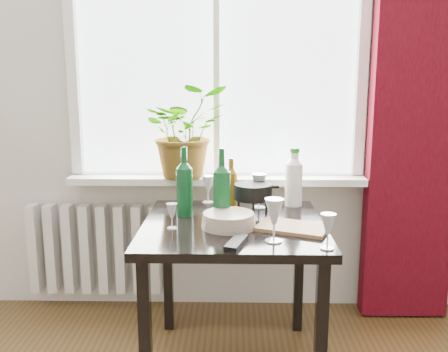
{
  "coord_description": "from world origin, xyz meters",
  "views": [
    {
      "loc": [
        0.1,
        -0.71,
        1.42
      ],
      "look_at": [
        0.06,
        1.55,
        0.97
      ],
      "focal_mm": 40.0,
      "sensor_mm": 36.0,
      "label": 1
    }
  ],
  "objects_px": {
    "potted_plant": "(186,131)",
    "cleaning_bottle": "(294,176)",
    "wineglass_back_center": "(259,190)",
    "cutting_board": "(293,227)",
    "wineglass_front_right": "(274,220)",
    "wineglass_front_left": "(172,216)",
    "wine_bottle_left": "(184,181)",
    "plate_stack": "(229,220)",
    "tv_remote": "(236,242)",
    "radiator": "(95,249)",
    "fondue_pot": "(253,198)",
    "wineglass_back_left": "(208,189)",
    "wineglass_far_right": "(328,231)",
    "bottle_amber": "(231,182)",
    "table": "(233,241)",
    "wine_bottle_right": "(222,184)"
  },
  "relations": [
    {
      "from": "potted_plant",
      "to": "wine_bottle_left",
      "type": "bearing_deg",
      "value": -85.78
    },
    {
      "from": "wineglass_front_right",
      "to": "wineglass_back_left",
      "type": "relative_size",
      "value": 1.23
    },
    {
      "from": "wineglass_back_center",
      "to": "cutting_board",
      "type": "height_order",
      "value": "wineglass_back_center"
    },
    {
      "from": "cleaning_bottle",
      "to": "tv_remote",
      "type": "height_order",
      "value": "cleaning_bottle"
    },
    {
      "from": "cleaning_bottle",
      "to": "wineglass_far_right",
      "type": "xyz_separation_m",
      "value": [
        0.06,
        -0.68,
        -0.08
      ]
    },
    {
      "from": "wineglass_front_right",
      "to": "fondue_pot",
      "type": "relative_size",
      "value": 0.85
    },
    {
      "from": "cleaning_bottle",
      "to": "wineglass_front_right",
      "type": "xyz_separation_m",
      "value": [
        -0.15,
        -0.6,
        -0.06
      ]
    },
    {
      "from": "fondue_pot",
      "to": "bottle_amber",
      "type": "bearing_deg",
      "value": 126.64
    },
    {
      "from": "wineglass_back_left",
      "to": "plate_stack",
      "type": "bearing_deg",
      "value": -75.07
    },
    {
      "from": "wineglass_far_right",
      "to": "wineglass_back_center",
      "type": "relative_size",
      "value": 0.79
    },
    {
      "from": "wineglass_back_left",
      "to": "wine_bottle_right",
      "type": "bearing_deg",
      "value": -75.71
    },
    {
      "from": "wineglass_front_right",
      "to": "fondue_pot",
      "type": "distance_m",
      "value": 0.45
    },
    {
      "from": "wineglass_back_left",
      "to": "radiator",
      "type": "bearing_deg",
      "value": 160.16
    },
    {
      "from": "wineglass_front_right",
      "to": "tv_remote",
      "type": "distance_m",
      "value": 0.18
    },
    {
      "from": "fondue_pot",
      "to": "cutting_board",
      "type": "height_order",
      "value": "fondue_pot"
    },
    {
      "from": "table",
      "to": "wineglass_back_center",
      "type": "relative_size",
      "value": 4.51
    },
    {
      "from": "tv_remote",
      "to": "cutting_board",
      "type": "height_order",
      "value": "tv_remote"
    },
    {
      "from": "wineglass_front_right",
      "to": "wineglass_back_center",
      "type": "xyz_separation_m",
      "value": [
        -0.04,
        0.54,
        -0.0
      ]
    },
    {
      "from": "tv_remote",
      "to": "wineglass_back_left",
      "type": "bearing_deg",
      "value": 119.48
    },
    {
      "from": "wineglass_back_left",
      "to": "wineglass_front_left",
      "type": "bearing_deg",
      "value": -106.08
    },
    {
      "from": "radiator",
      "to": "wineglass_front_right",
      "type": "distance_m",
      "value": 1.43
    },
    {
      "from": "plate_stack",
      "to": "fondue_pot",
      "type": "distance_m",
      "value": 0.28
    },
    {
      "from": "wineglass_front_left",
      "to": "potted_plant",
      "type": "bearing_deg",
      "value": 89.68
    },
    {
      "from": "wineglass_back_center",
      "to": "tv_remote",
      "type": "xyz_separation_m",
      "value": [
        -0.12,
        -0.59,
        -0.08
      ]
    },
    {
      "from": "wine_bottle_right",
      "to": "cleaning_bottle",
      "type": "xyz_separation_m",
      "value": [
        0.38,
        0.29,
        -0.02
      ]
    },
    {
      "from": "potted_plant",
      "to": "cutting_board",
      "type": "xyz_separation_m",
      "value": [
        0.54,
        -0.66,
        -0.36
      ]
    },
    {
      "from": "potted_plant",
      "to": "wine_bottle_left",
      "type": "xyz_separation_m",
      "value": [
        0.03,
        -0.44,
        -0.19
      ]
    },
    {
      "from": "potted_plant",
      "to": "fondue_pot",
      "type": "relative_size",
      "value": 2.39
    },
    {
      "from": "potted_plant",
      "to": "cleaning_bottle",
      "type": "relative_size",
      "value": 1.66
    },
    {
      "from": "cleaning_bottle",
      "to": "plate_stack",
      "type": "height_order",
      "value": "cleaning_bottle"
    },
    {
      "from": "potted_plant",
      "to": "wineglass_front_right",
      "type": "relative_size",
      "value": 2.8
    },
    {
      "from": "wineglass_back_center",
      "to": "fondue_pot",
      "type": "distance_m",
      "value": 0.1
    },
    {
      "from": "wineglass_front_right",
      "to": "wineglass_back_center",
      "type": "height_order",
      "value": "wineglass_front_right"
    },
    {
      "from": "wineglass_back_center",
      "to": "cutting_board",
      "type": "xyz_separation_m",
      "value": [
        0.14,
        -0.37,
        -0.09
      ]
    },
    {
      "from": "radiator",
      "to": "plate_stack",
      "type": "bearing_deg",
      "value": -40.27
    },
    {
      "from": "plate_stack",
      "to": "cutting_board",
      "type": "distance_m",
      "value": 0.29
    },
    {
      "from": "fondue_pot",
      "to": "wine_bottle_left",
      "type": "bearing_deg",
      "value": -174.65
    },
    {
      "from": "wineglass_far_right",
      "to": "plate_stack",
      "type": "relative_size",
      "value": 0.6
    },
    {
      "from": "wineglass_front_right",
      "to": "wineglass_front_left",
      "type": "bearing_deg",
      "value": 159.5
    },
    {
      "from": "radiator",
      "to": "fondue_pot",
      "type": "distance_m",
      "value": 1.14
    },
    {
      "from": "table",
      "to": "wine_bottle_right",
      "type": "relative_size",
      "value": 2.39
    },
    {
      "from": "fondue_pot",
      "to": "potted_plant",
      "type": "bearing_deg",
      "value": 130.56
    },
    {
      "from": "wineglass_front_left",
      "to": "cutting_board",
      "type": "relative_size",
      "value": 0.39
    },
    {
      "from": "bottle_amber",
      "to": "wineglass_back_left",
      "type": "height_order",
      "value": "bottle_amber"
    },
    {
      "from": "table",
      "to": "plate_stack",
      "type": "height_order",
      "value": "plate_stack"
    },
    {
      "from": "tv_remote",
      "to": "plate_stack",
      "type": "bearing_deg",
      "value": 115.13
    },
    {
      "from": "wine_bottle_left",
      "to": "plate_stack",
      "type": "distance_m",
      "value": 0.33
    },
    {
      "from": "wineglass_back_center",
      "to": "plate_stack",
      "type": "relative_size",
      "value": 0.76
    },
    {
      "from": "cleaning_bottle",
      "to": "wineglass_back_center",
      "type": "distance_m",
      "value": 0.21
    },
    {
      "from": "wineglass_back_left",
      "to": "fondue_pot",
      "type": "relative_size",
      "value": 0.69
    }
  ]
}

